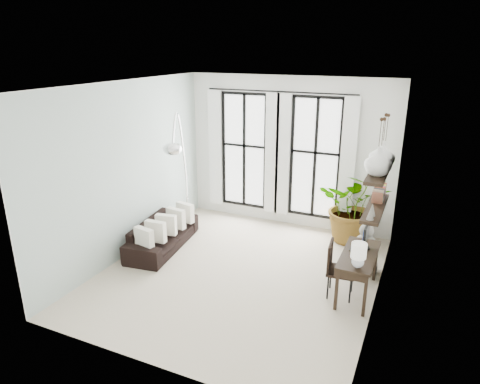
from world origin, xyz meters
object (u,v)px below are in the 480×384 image
Objects in this scene: desk_chair at (336,266)px; buddha at (365,251)px; plant at (354,206)px; arc_lamp at (179,143)px; desk at (358,257)px; sofa at (163,234)px.

desk_chair is 1.01× the size of buddha.
plant is 1.27m from buddha.
desk_chair is 0.34× the size of arc_lamp.
desk is at bearing -88.85° from buddha.
desk is at bearing -100.42° from sofa.
plant is 1.70× the size of buddha.
desk_chair is at bearing -102.09° from sofa.
buddha is (3.63, 0.12, -1.62)m from arc_lamp.
sofa is at bearing -169.53° from buddha.
plant is at bearing 21.28° from arc_lamp.
sofa is at bearing 169.72° from desk_chair.
plant is at bearing 109.66° from buddha.
arc_lamp is (-3.22, -1.25, 1.24)m from plant.
plant reaches higher than sofa.
sofa is 1.81m from arc_lamp.
desk_chair is at bearing -14.65° from arc_lamp.
desk is (0.42, -2.04, -0.06)m from plant.
desk is 3.95m from arc_lamp.
arc_lamp reaches higher than buddha.
plant is at bearing 87.78° from desk_chair.
desk is 1.36× the size of desk_chair.
desk is (3.75, -0.22, 0.41)m from sofa.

